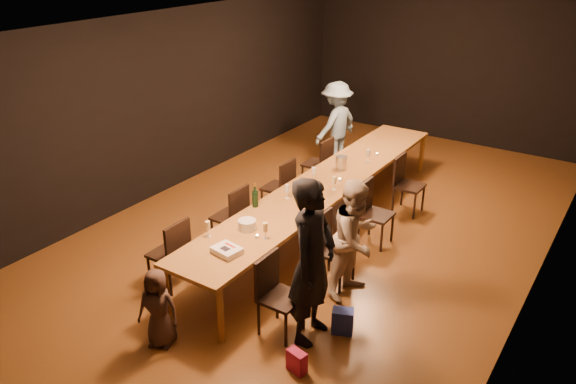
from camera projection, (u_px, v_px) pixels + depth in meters
The scene contains 30 objects.
ground at pixel (324, 227), 8.55m from camera, with size 10.00×10.00×0.00m, color #4F2B13.
room_shell at pixel (328, 94), 7.68m from camera, with size 6.04×10.04×3.02m.
table at pixel (325, 185), 8.26m from camera, with size 0.90×6.00×0.75m.
chair_right_0 at pixel (281, 297), 6.11m from camera, with size 0.42×0.42×0.93m, color black, non-canonical shape.
chair_right_1 at pixel (335, 250), 7.02m from camera, with size 0.42×0.42×0.93m, color black, non-canonical shape.
chair_right_2 at pixel (377, 214), 7.93m from camera, with size 0.42×0.42×0.93m, color black, non-canonical shape.
chair_right_3 at pixel (409, 185), 8.84m from camera, with size 0.42×0.42×0.93m, color black, non-canonical shape.
chair_left_0 at pixel (168, 253), 6.97m from camera, with size 0.42×0.42×0.93m, color black, non-canonical shape.
chair_left_1 at pixel (229, 216), 7.88m from camera, with size 0.42×0.42×0.93m, color black, non-canonical shape.
chair_left_2 at pixel (278, 187), 8.78m from camera, with size 0.42×0.42×0.93m, color black, non-canonical shape.
chair_left_3 at pixel (317, 163), 9.69m from camera, with size 0.42×0.42×0.93m, color black, non-canonical shape.
woman_birthday at pixel (312, 262), 5.87m from camera, with size 0.69×0.45×1.89m, color black.
woman_tan at pixel (355, 239), 6.71m from camera, with size 0.73×0.57×1.50m, color tan.
man_blue at pixel (336, 124), 10.61m from camera, with size 1.04×0.60×1.61m, color #7EA4C3.
child at pixel (158, 308), 5.95m from camera, with size 0.45×0.29×0.92m, color #3C2922.
gift_bag_red at pixel (297, 361), 5.69m from camera, with size 0.21×0.11×0.24m, color #B91B4B.
gift_bag_blue at pixel (343, 321), 6.24m from camera, with size 0.23×0.16×0.29m, color #2437A0.
birthday_cake at pixel (227, 250), 6.39m from camera, with size 0.35×0.30×0.07m.
plate_stack at pixel (247, 225), 6.90m from camera, with size 0.22×0.22×0.12m, color silver.
champagne_bottle at pixel (255, 195), 7.43m from camera, with size 0.08×0.08×0.34m, color black, non-canonical shape.
ice_bucket at pixel (341, 162), 8.68m from camera, with size 0.18×0.18×0.20m, color silver.
wineglass_0 at pixel (208, 229), 6.72m from camera, with size 0.06×0.06×0.21m, color beige, non-canonical shape.
wineglass_1 at pixel (265, 231), 6.68m from camera, with size 0.06×0.06×0.21m, color beige, non-canonical shape.
wineglass_2 at pixel (287, 191), 7.70m from camera, with size 0.06×0.06×0.21m, color silver, non-canonical shape.
wineglass_3 at pixel (334, 183), 7.95m from camera, with size 0.06×0.06×0.21m, color beige, non-canonical shape.
wineglass_4 at pixel (314, 174), 8.26m from camera, with size 0.06×0.06×0.21m, color silver, non-canonical shape.
wineglass_5 at pixel (368, 156), 8.95m from camera, with size 0.06×0.06×0.21m, color silver, non-canonical shape.
tealight_near at pixel (257, 236), 6.73m from camera, with size 0.05×0.05×0.03m, color #B2B7B2.
tealight_mid at pixel (340, 180), 8.29m from camera, with size 0.05×0.05×0.03m, color #B2B7B2.
tealight_far at pixel (377, 154), 9.25m from camera, with size 0.05×0.05×0.03m, color #B2B7B2.
Camera 1 is at (3.72, -6.59, 4.06)m, focal length 35.00 mm.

